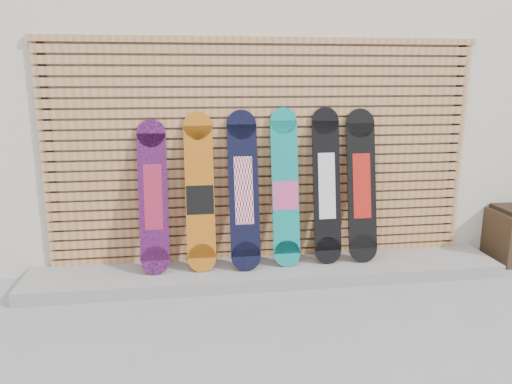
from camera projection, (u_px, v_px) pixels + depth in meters
The scene contains 10 objects.
ground at pixel (298, 307), 4.29m from camera, with size 80.00×80.00×0.00m, color gray.
building at pixel (280, 85), 7.32m from camera, with size 12.00×5.00×3.60m, color beige.
concrete_step at pixel (268, 271), 4.91m from camera, with size 4.60×0.70×0.12m, color gray.
slat_wall at pixel (264, 151), 4.92m from camera, with size 4.26×0.08×2.29m.
snowboard_0 at pixel (153, 197), 4.66m from camera, with size 0.27×0.36×1.43m.
snowboard_1 at pixel (200, 193), 4.72m from camera, with size 0.27×0.35×1.49m.
snowboard_2 at pixel (244, 190), 4.76m from camera, with size 0.29×0.39×1.51m.
snowboard_3 at pixel (285, 189), 4.84m from camera, with size 0.26×0.34×1.52m.
snowboard_4 at pixel (327, 186), 4.90m from camera, with size 0.27×0.32×1.52m.
snowboard_5 at pixel (362, 186), 4.95m from camera, with size 0.29×0.33×1.50m.
Camera 1 is at (-0.93, -3.85, 1.94)m, focal length 35.00 mm.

